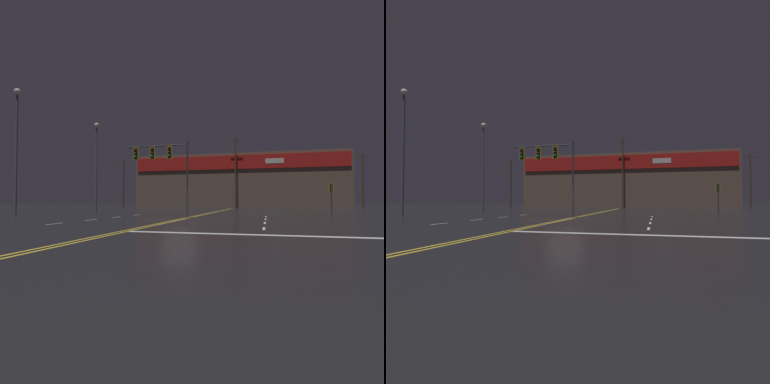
% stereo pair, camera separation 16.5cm
% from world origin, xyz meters
% --- Properties ---
extents(ground_plane, '(200.00, 200.00, 0.00)m').
position_xyz_m(ground_plane, '(0.00, 0.00, 0.00)').
color(ground_plane, black).
extents(road_markings, '(17.00, 60.00, 0.01)m').
position_xyz_m(road_markings, '(1.25, -1.77, 0.00)').
color(road_markings, gold).
rests_on(road_markings, ground).
extents(traffic_signal_median, '(4.96, 0.36, 5.81)m').
position_xyz_m(traffic_signal_median, '(-2.09, 1.92, 4.57)').
color(traffic_signal_median, '#38383D').
rests_on(traffic_signal_median, ground).
extents(traffic_signal_corner_northeast, '(0.42, 0.36, 3.10)m').
position_xyz_m(traffic_signal_corner_northeast, '(12.09, 13.02, 2.27)').
color(traffic_signal_corner_northeast, '#38383D').
rests_on(traffic_signal_corner_northeast, ground).
extents(streetlight_near_left, '(0.56, 0.56, 10.22)m').
position_xyz_m(streetlight_near_left, '(-13.05, 10.41, 6.45)').
color(streetlight_near_left, '#59595E').
rests_on(streetlight_near_left, ground).
extents(streetlight_far_left, '(0.56, 0.56, 11.13)m').
position_xyz_m(streetlight_far_left, '(-15.29, 1.51, 6.95)').
color(streetlight_far_left, '#59595E').
rests_on(streetlight_far_left, ground).
extents(building_backdrop, '(40.22, 10.23, 10.33)m').
position_xyz_m(building_backdrop, '(0.00, 41.21, 5.18)').
color(building_backdrop, brown).
rests_on(building_backdrop, ground).
extents(utility_pole_row, '(45.78, 0.26, 12.87)m').
position_xyz_m(utility_pole_row, '(-0.70, 35.22, 5.59)').
color(utility_pole_row, '#4C3828').
rests_on(utility_pole_row, ground).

